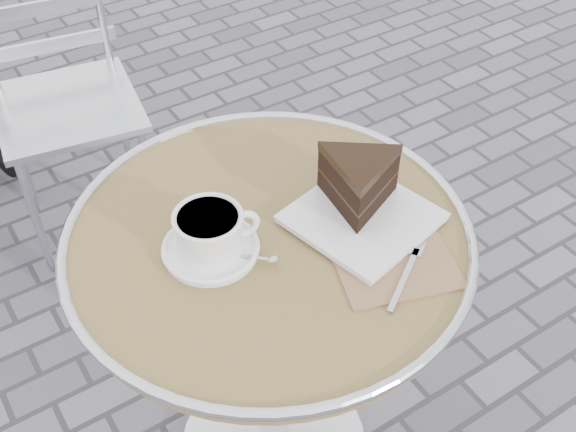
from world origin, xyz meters
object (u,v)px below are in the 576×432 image
cafe_table (270,296)px  cake_plate_set (361,190)px  bistro_chair (54,64)px  cappuccino_set (211,236)px

cafe_table → cake_plate_set: 0.28m
cake_plate_set → bistro_chair: size_ratio=0.40×
cake_plate_set → bistro_chair: 1.16m
bistro_chair → cake_plate_set: bearing=-69.7°
cappuccino_set → cafe_table: bearing=4.1°
cake_plate_set → bistro_chair: (-0.21, 1.11, -0.25)m
cafe_table → bistro_chair: (-0.05, 1.07, -0.03)m
cafe_table → cappuccino_set: size_ratio=4.32×
cafe_table → cappuccino_set: bearing=170.7°
cappuccino_set → bistro_chair: (0.05, 1.05, -0.24)m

